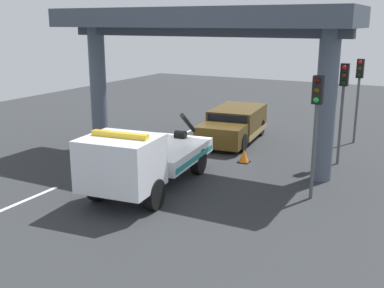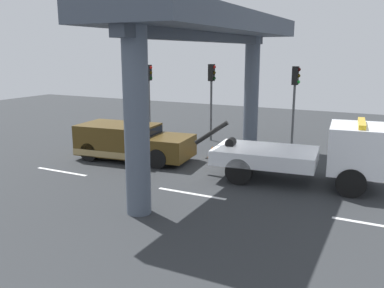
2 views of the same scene
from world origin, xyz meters
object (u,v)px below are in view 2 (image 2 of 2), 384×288
(traffic_light_far, at_px, (212,85))
(traffic_cone_orange, at_px, (212,152))
(towed_van_green, at_px, (130,142))
(tow_truck_white, at_px, (318,153))
(traffic_light_near, at_px, (149,84))
(traffic_light_mid, at_px, (295,89))

(traffic_light_far, xyz_separation_m, traffic_cone_orange, (1.64, -3.55, -2.78))
(towed_van_green, xyz_separation_m, traffic_cone_orange, (3.30, 1.85, -0.51))
(towed_van_green, distance_m, traffic_cone_orange, 3.82)
(tow_truck_white, bearing_deg, traffic_cone_orange, 160.61)
(towed_van_green, height_order, traffic_light_near, traffic_light_near)
(traffic_light_near, distance_m, traffic_cone_orange, 7.19)
(traffic_cone_orange, bearing_deg, traffic_light_mid, 51.11)
(tow_truck_white, height_order, traffic_cone_orange, tow_truck_white)
(towed_van_green, xyz_separation_m, traffic_light_mid, (6.17, 5.40, 2.23))
(tow_truck_white, relative_size, towed_van_green, 1.36)
(towed_van_green, xyz_separation_m, traffic_light_near, (-2.33, 5.40, 2.20))
(tow_truck_white, relative_size, traffic_cone_orange, 12.94)
(tow_truck_white, distance_m, traffic_light_near, 12.04)
(tow_truck_white, distance_m, traffic_cone_orange, 5.40)
(towed_van_green, height_order, traffic_light_far, traffic_light_far)
(tow_truck_white, xyz_separation_m, towed_van_green, (-8.32, -0.09, -0.42))
(traffic_light_far, bearing_deg, traffic_light_mid, 0.00)
(traffic_light_mid, bearing_deg, traffic_cone_orange, -128.89)
(towed_van_green, height_order, traffic_cone_orange, towed_van_green)
(traffic_light_near, height_order, traffic_light_mid, traffic_light_mid)
(towed_van_green, bearing_deg, tow_truck_white, 0.61)
(tow_truck_white, height_order, traffic_light_near, traffic_light_near)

